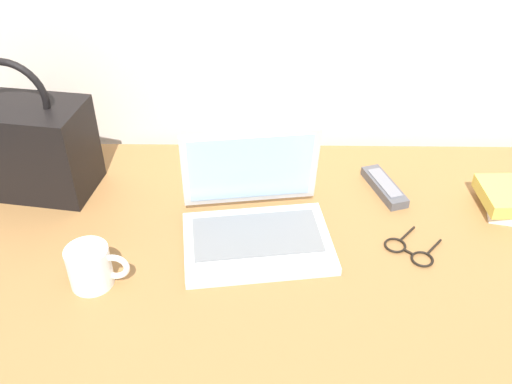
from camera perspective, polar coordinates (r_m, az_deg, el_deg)
desk at (r=1.24m, az=-0.17°, el=-5.04°), size 1.60×0.76×0.03m
laptop at (r=1.21m, az=-0.11°, el=-2.47°), size 0.34×0.30×0.22m
coffee_mug at (r=1.14m, az=-16.36°, el=-7.22°), size 0.12×0.08×0.09m
remote_control_near at (r=1.39m, az=12.85°, el=0.55°), size 0.09×0.17×0.02m
remote_control_far at (r=1.42m, az=-0.92°, el=2.42°), size 0.10×0.17×0.02m
eyeglasses at (r=1.23m, az=15.28°, el=-5.79°), size 0.14×0.14×0.01m
handbag at (r=1.42m, az=-22.39°, el=4.40°), size 0.32×0.20×0.33m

